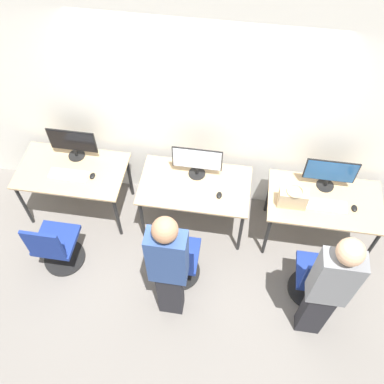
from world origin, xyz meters
name	(u,v)px	position (x,y,z in m)	size (l,w,h in m)	color
ground_plane	(190,246)	(0.00, 0.00, 0.00)	(20.00, 20.00, 0.00)	slate
wall_back	(202,112)	(0.00, 0.84, 1.40)	(12.00, 0.05, 2.80)	silver
desk_left	(73,174)	(-1.44, 0.36, 0.68)	(1.24, 0.72, 0.76)	tan
monitor_left	(73,143)	(-1.44, 0.58, 0.98)	(0.56, 0.19, 0.41)	black
keyboard_left	(69,175)	(-1.44, 0.27, 0.77)	(0.44, 0.15, 0.02)	silver
mouse_left	(92,176)	(-1.16, 0.30, 0.77)	(0.06, 0.09, 0.03)	black
office_chair_left	(56,247)	(-1.44, -0.44, 0.37)	(0.48, 0.48, 0.89)	black
desk_center	(195,189)	(0.00, 0.36, 0.68)	(1.24, 0.72, 0.76)	tan
monitor_center	(197,161)	(0.00, 0.52, 0.98)	(0.56, 0.19, 0.41)	black
keyboard_center	(193,194)	(0.00, 0.23, 0.77)	(0.44, 0.15, 0.02)	silver
mouse_center	(219,195)	(0.29, 0.24, 0.77)	(0.06, 0.09, 0.03)	black
office_chair_center	(178,261)	(-0.07, -0.41, 0.37)	(0.48, 0.48, 0.89)	black
person_center	(168,267)	(-0.08, -0.78, 0.95)	(0.36, 0.23, 1.72)	#232328
desk_right	(324,205)	(1.44, 0.36, 0.68)	(1.24, 0.72, 0.76)	tan
monitor_right	(330,173)	(1.44, 0.56, 0.98)	(0.56, 0.19, 0.41)	black
keyboard_right	(326,205)	(1.44, 0.28, 0.77)	(0.44, 0.15, 0.02)	silver
mouse_right	(354,208)	(1.74, 0.29, 0.77)	(0.06, 0.09, 0.03)	black
office_chair_right	(316,280)	(1.41, -0.40, 0.37)	(0.48, 0.48, 0.89)	black
person_right	(329,288)	(1.38, -0.77, 0.96)	(0.36, 0.23, 1.74)	#232328
handbag	(293,198)	(1.07, 0.25, 0.87)	(0.30, 0.18, 0.25)	tan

